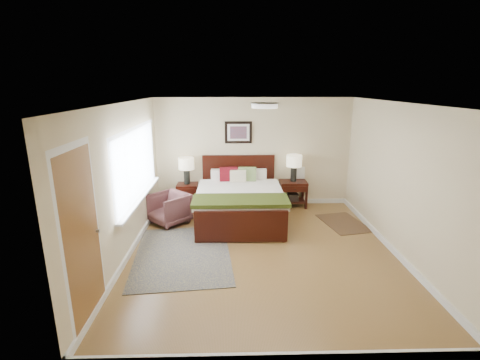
% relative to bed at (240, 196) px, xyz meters
% --- Properties ---
extents(floor, '(5.00, 5.00, 0.00)m').
position_rel_bed_xyz_m(floor, '(0.35, -1.43, -0.54)').
color(floor, brown).
rests_on(floor, ground).
extents(back_wall, '(4.50, 0.04, 2.50)m').
position_rel_bed_xyz_m(back_wall, '(0.35, 1.07, 0.71)').
color(back_wall, beige).
rests_on(back_wall, ground).
extents(front_wall, '(4.50, 0.04, 2.50)m').
position_rel_bed_xyz_m(front_wall, '(0.35, -3.93, 0.71)').
color(front_wall, beige).
rests_on(front_wall, ground).
extents(left_wall, '(0.04, 5.00, 2.50)m').
position_rel_bed_xyz_m(left_wall, '(-1.90, -1.43, 0.71)').
color(left_wall, beige).
rests_on(left_wall, ground).
extents(right_wall, '(0.04, 5.00, 2.50)m').
position_rel_bed_xyz_m(right_wall, '(2.60, -1.43, 0.71)').
color(right_wall, beige).
rests_on(right_wall, ground).
extents(ceiling, '(4.50, 5.00, 0.02)m').
position_rel_bed_xyz_m(ceiling, '(0.35, -1.43, 1.96)').
color(ceiling, white).
rests_on(ceiling, back_wall).
extents(window, '(0.11, 2.72, 1.32)m').
position_rel_bed_xyz_m(window, '(-1.85, -0.73, 0.83)').
color(window, silver).
rests_on(window, left_wall).
extents(door, '(0.06, 1.00, 2.18)m').
position_rel_bed_xyz_m(door, '(-1.88, -3.17, 0.53)').
color(door, silver).
rests_on(door, ground).
extents(ceil_fixture, '(0.44, 0.44, 0.08)m').
position_rel_bed_xyz_m(ceil_fixture, '(0.35, -1.43, 1.92)').
color(ceil_fixture, white).
rests_on(ceil_fixture, ceiling).
extents(bed, '(1.80, 2.18, 1.17)m').
position_rel_bed_xyz_m(bed, '(0.00, 0.00, 0.00)').
color(bed, black).
rests_on(bed, ground).
extents(wall_art, '(0.62, 0.05, 0.50)m').
position_rel_bed_xyz_m(wall_art, '(0.00, 1.04, 1.18)').
color(wall_art, black).
rests_on(wall_art, back_wall).
extents(nightstand_left, '(0.47, 0.43, 0.56)m').
position_rel_bed_xyz_m(nightstand_left, '(-1.19, 0.82, -0.10)').
color(nightstand_left, black).
rests_on(nightstand_left, ground).
extents(nightstand_right, '(0.62, 0.46, 0.61)m').
position_rel_bed_xyz_m(nightstand_right, '(1.27, 0.83, -0.17)').
color(nightstand_right, black).
rests_on(nightstand_right, ground).
extents(lamp_left, '(0.35, 0.35, 0.61)m').
position_rel_bed_xyz_m(lamp_left, '(-1.19, 0.84, 0.45)').
color(lamp_left, black).
rests_on(lamp_left, nightstand_left).
extents(lamp_right, '(0.35, 0.35, 0.61)m').
position_rel_bed_xyz_m(lamp_right, '(1.27, 0.84, 0.50)').
color(lamp_right, black).
rests_on(lamp_right, nightstand_right).
extents(armchair, '(0.98, 0.98, 0.64)m').
position_rel_bed_xyz_m(armchair, '(-1.45, -0.13, -0.22)').
color(armchair, brown).
rests_on(armchair, ground).
extents(rug_persian, '(1.77, 2.35, 0.01)m').
position_rel_bed_xyz_m(rug_persian, '(-1.00, -1.52, -0.54)').
color(rug_persian, '#0B1339').
rests_on(rug_persian, ground).
extents(rug_navy, '(0.96, 1.25, 0.01)m').
position_rel_bed_xyz_m(rug_navy, '(2.15, -0.24, -0.54)').
color(rug_navy, black).
rests_on(rug_navy, ground).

